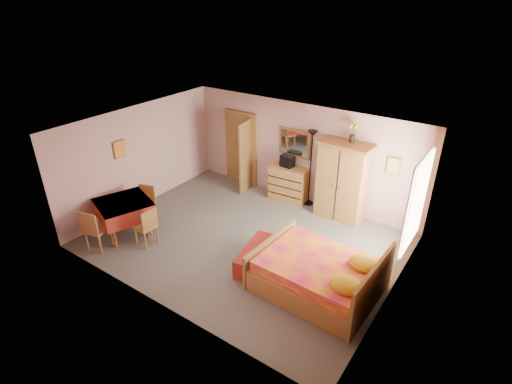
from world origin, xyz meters
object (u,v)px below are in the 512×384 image
Objects in this scene: wardrobe at (342,181)px; sunflower_vase at (353,132)px; chest_of_drawers at (289,184)px; chair_east at (145,226)px; dining_table at (126,218)px; chair_south at (97,229)px; stereo at (287,161)px; chair_north at (145,205)px; floor_lamp at (310,169)px; wall_mirror at (295,143)px; bench at (256,256)px; chair_west at (107,205)px; bed at (318,266)px.

sunflower_vase is at bearing 54.01° from wardrobe.
chest_of_drawers is 3.90m from chair_east.
dining_table is 0.73m from chair_south.
stereo is 3.75m from chair_north.
floor_lamp is 0.95m from wardrobe.
chest_of_drawers is at bearing -12.00° from stereo.
chest_of_drawers is 1.07× the size of wall_mirror.
chair_south is (-2.82, -4.37, -0.52)m from floor_lamp.
chest_of_drawers reaches higher than chair_north.
bench is at bearing -76.69° from chest_of_drawers.
bench is 1.24× the size of chair_west.
chest_of_drawers is at bearing 107.68° from bench.
sunflower_vase is 3.56m from bench.
sunflower_vase reaches higher than wall_mirror.
chair_west is at bearing 119.19° from chair_south.
floor_lamp is 1.80× the size of dining_table.
chair_north is (-4.57, -0.16, -0.08)m from bed.
bed is 5.27m from chair_west.
chair_west is (-5.22, -0.74, -0.02)m from bed.
floor_lamp is 3.36m from bed.
stereo is at bearing -173.28° from floor_lamp.
floor_lamp is 1.61× the size of bench.
wall_mirror is at bearing 106.53° from bench.
stereo is 4.23m from dining_table.
stereo is 1.99m from sunflower_vase.
sunflower_vase reaches higher than stereo.
chest_of_drawers is 2.10× the size of sunflower_vase.
bench is 1.40× the size of chair_east.
wall_mirror is at bearing 50.26° from chair_south.
stereo is 3.93m from chair_east.
stereo reaches higher than chair_north.
floor_lamp is at bearing 123.29° from bed.
bench is 1.28× the size of chair_south.
wardrobe reaches higher than bed.
wall_mirror is 0.96× the size of chair_south.
floor_lamp is at bearing 177.12° from sunflower_vase.
stereo is at bearing 109.12° from bench.
chair_north is (-0.07, 0.63, 0.03)m from dining_table.
chair_east reaches higher than bench.
chair_north is at bearing -133.58° from floor_lamp.
floor_lamp reaches higher than wall_mirror.
chair_west is (-0.65, -0.58, 0.06)m from chair_north.
chair_south reaches higher than chair_north.
wall_mirror is 0.83× the size of dining_table.
wall_mirror is at bearing 153.54° from chair_west.
bench is at bearing -100.00° from wardrobe.
chair_south is at bearing -131.64° from sunflower_vase.
floor_lamp is 2.07× the size of chair_south.
chest_of_drawers is 3.73m from chair_north.
chair_east is at bearing -163.09° from bench.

